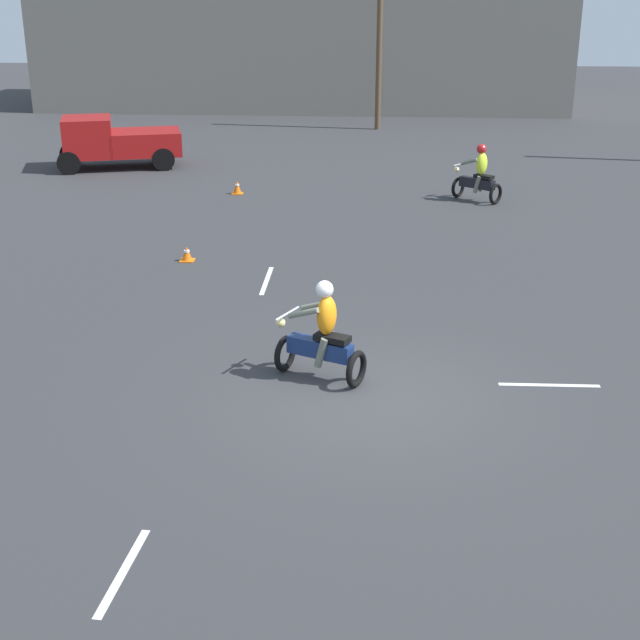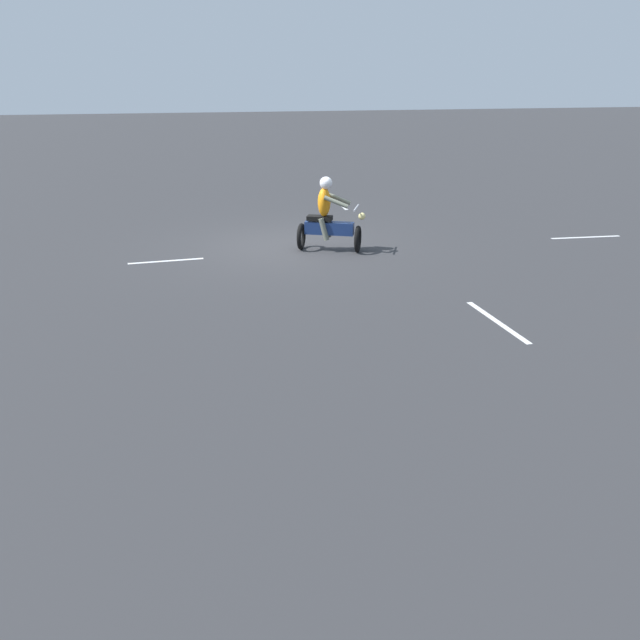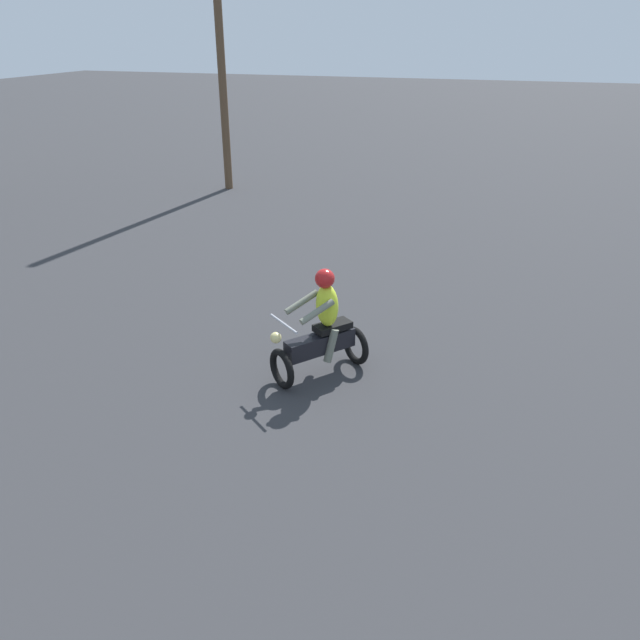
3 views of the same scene
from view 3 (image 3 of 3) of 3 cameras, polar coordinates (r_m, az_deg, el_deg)
name	(u,v)px [view 3 (image 3 of 3)]	position (r m, az deg, el deg)	size (l,w,h in m)	color
motorcycle_rider_background	(322,330)	(9.01, 0.19, -0.95)	(1.47, 1.35, 1.66)	black
utility_pole_near	(220,42)	(20.01, -9.13, 23.80)	(0.24, 0.24, 8.54)	brown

